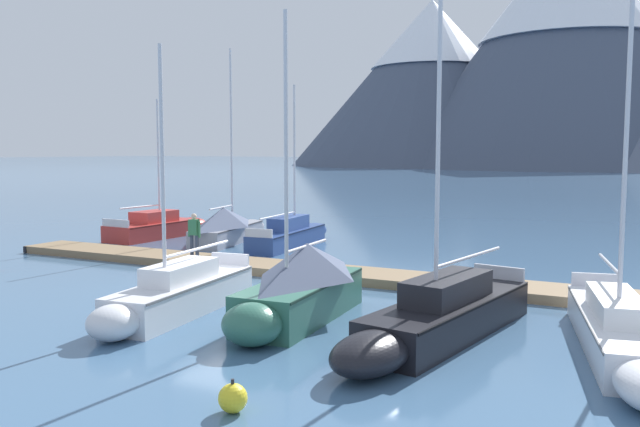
# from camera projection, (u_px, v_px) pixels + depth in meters

# --- Properties ---
(ground_plane) EXTENTS (700.00, 700.00, 0.00)m
(ground_plane) POSITION_uv_depth(u_px,v_px,m) (223.00, 295.00, 20.09)
(ground_plane) COLOR #426689
(mountain_west_summit) EXTENTS (80.43, 80.43, 47.15)m
(mountain_west_summit) POSITION_uv_depth(u_px,v_px,m) (431.00, 80.00, 189.33)
(mountain_west_summit) COLOR #424C60
(mountain_west_summit) RESTS_ON ground
(mountain_central_massif) EXTENTS (91.08, 91.08, 62.48)m
(mountain_central_massif) POSITION_uv_depth(u_px,v_px,m) (570.00, 39.00, 169.69)
(mountain_central_massif) COLOR #424C60
(mountain_central_massif) RESTS_ON ground
(dock) EXTENTS (25.36, 3.43, 0.30)m
(dock) POSITION_uv_depth(u_px,v_px,m) (292.00, 270.00, 23.54)
(dock) COLOR #846B4C
(dock) RESTS_ON ground
(sailboat_nearest_berth) EXTENTS (1.91, 6.34, 6.96)m
(sailboat_nearest_berth) POSITION_uv_depth(u_px,v_px,m) (161.00, 226.00, 33.55)
(sailboat_nearest_berth) COLOR #B2332D
(sailboat_nearest_berth) RESTS_ON ground
(sailboat_second_berth) EXTENTS (3.04, 6.87, 9.22)m
(sailboat_second_berth) POSITION_uv_depth(u_px,v_px,m) (229.00, 225.00, 31.58)
(sailboat_second_berth) COLOR #93939E
(sailboat_second_berth) RESTS_ON ground
(sailboat_mid_dock_port) EXTENTS (2.22, 7.09, 7.40)m
(sailboat_mid_dock_port) POSITION_uv_depth(u_px,v_px,m) (292.00, 234.00, 30.50)
(sailboat_mid_dock_port) COLOR navy
(sailboat_mid_dock_port) RESTS_ON ground
(sailboat_mid_dock_starboard) EXTENTS (2.22, 6.42, 7.08)m
(sailboat_mid_dock_starboard) POSITION_uv_depth(u_px,v_px,m) (175.00, 295.00, 17.52)
(sailboat_mid_dock_starboard) COLOR silver
(sailboat_mid_dock_starboard) RESTS_ON ground
(sailboat_far_berth) EXTENTS (2.31, 5.85, 7.76)m
(sailboat_far_berth) POSITION_uv_depth(u_px,v_px,m) (299.00, 285.00, 17.02)
(sailboat_far_berth) COLOR #336B56
(sailboat_far_berth) RESTS_ON ground
(sailboat_outer_slip) EXTENTS (2.41, 7.88, 8.46)m
(sailboat_outer_slip) POSITION_uv_depth(u_px,v_px,m) (438.00, 316.00, 15.20)
(sailboat_outer_slip) COLOR black
(sailboat_outer_slip) RESTS_ON ground
(sailboat_end_of_dock) EXTENTS (3.09, 7.63, 9.22)m
(sailboat_end_of_dock) POSITION_uv_depth(u_px,v_px,m) (619.00, 332.00, 14.05)
(sailboat_end_of_dock) COLOR white
(sailboat_end_of_dock) RESTS_ON ground
(person_on_dock) EXTENTS (0.59, 0.22, 1.69)m
(person_on_dock) POSITION_uv_depth(u_px,v_px,m) (194.00, 232.00, 25.25)
(person_on_dock) COLOR #384256
(person_on_dock) RESTS_ON dock
(mooring_buoy_channel_marker) EXTENTS (0.50, 0.50, 0.58)m
(mooring_buoy_channel_marker) POSITION_uv_depth(u_px,v_px,m) (233.00, 398.00, 11.07)
(mooring_buoy_channel_marker) COLOR yellow
(mooring_buoy_channel_marker) RESTS_ON ground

